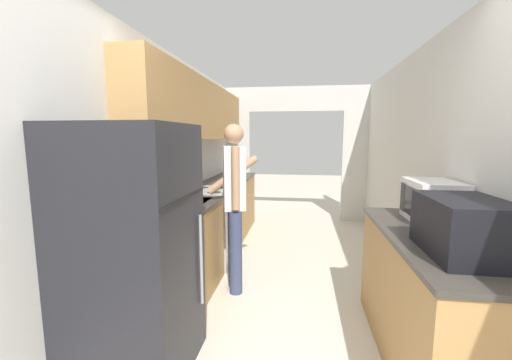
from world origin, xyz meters
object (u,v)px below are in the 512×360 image
person (234,203)px  microwave (432,201)px  range_oven (209,225)px  suitcase (464,227)px  refrigerator (133,251)px

person → microwave: 1.74m
range_oven → person: person is taller
range_oven → microwave: size_ratio=2.22×
person → suitcase: size_ratio=2.95×
range_oven → suitcase: suitcase is taller
range_oven → suitcase: 2.85m
suitcase → microwave: size_ratio=1.21×
suitcase → person: bearing=142.1°
refrigerator → person: (0.43, 1.19, 0.09)m
refrigerator → range_oven: refrigerator is taller
refrigerator → range_oven: bearing=91.9°
person → suitcase: person is taller
refrigerator → microwave: (2.09, 0.70, 0.25)m
person → microwave: bearing=-123.9°
refrigerator → person: person is taller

